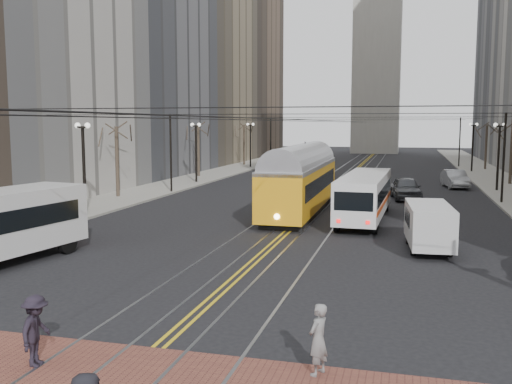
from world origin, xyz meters
The scene contains 17 objects.
ground centered at (0.00, 0.00, 0.00)m, with size 260.00×260.00×0.00m, color black.
sidewalk_left centered at (-15.00, 45.00, 0.07)m, with size 5.00×140.00×0.15m, color gray.
sidewalk_right centered at (15.00, 45.00, 0.07)m, with size 5.00×140.00×0.15m, color gray.
streetcar_rails centered at (0.00, 45.00, 0.00)m, with size 4.80×130.00×0.02m, color gray.
centre_lines centered at (0.00, 45.00, 0.01)m, with size 0.42×130.00×0.01m, color gold.
building_left_mid centered at (-25.50, 46.00, 17.00)m, with size 16.00×20.00×34.00m, color slate.
building_left_far centered at (-25.50, 86.00, 20.00)m, with size 16.00×20.00×40.00m, color brown.
lamp_posts centered at (0.00, 28.75, 2.80)m, with size 27.60×57.20×5.60m.
street_trees centered at (0.00, 35.25, 2.80)m, with size 31.68×53.28×5.60m.
trolley_wires centered at (0.00, 34.83, 3.77)m, with size 25.96×120.00×6.60m.
streetcar centered at (-0.50, 22.42, 1.72)m, with size 2.72×14.63×3.45m, color #F3A515.
rear_bus centered at (3.77, 20.36, 1.40)m, with size 2.33×10.70×2.79m, color white.
cargo_van centered at (7.23, 12.89, 1.06)m, with size 1.85×4.81×2.13m, color silver.
sedan_grey centered at (6.17, 31.06, 0.86)m, with size 2.03×5.04×1.72m, color #46494F.
sedan_silver centered at (10.47, 40.43, 0.81)m, with size 1.71×4.90×1.61m, color #9B9EA2.
pedestrian_b centered at (4.28, -1.50, 0.86)m, with size 0.62×0.41×1.70m, color slate.
pedestrian_d centered at (-2.38, -2.73, 0.88)m, with size 1.13×0.65×1.74m, color black.
Camera 1 is at (6.13, -14.15, 5.84)m, focal length 40.00 mm.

